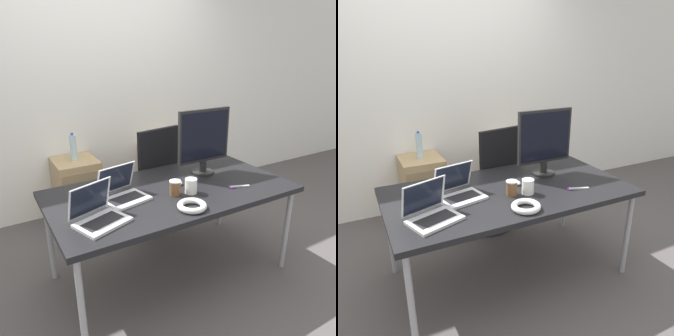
# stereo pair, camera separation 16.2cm
# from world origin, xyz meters

# --- Properties ---
(ground_plane) EXTENTS (14.00, 14.00, 0.00)m
(ground_plane) POSITION_xyz_m (0.00, 0.00, 0.00)
(ground_plane) COLOR #514C4C
(wall_back) EXTENTS (10.00, 0.05, 2.60)m
(wall_back) POSITION_xyz_m (0.00, 1.49, 1.30)
(wall_back) COLOR white
(wall_back) RESTS_ON ground_plane
(desk) EXTENTS (1.77, 0.94, 0.73)m
(desk) POSITION_xyz_m (0.00, 0.00, 0.69)
(desk) COLOR black
(desk) RESTS_ON ground_plane
(office_chair) EXTENTS (0.56, 0.59, 1.05)m
(office_chair) POSITION_xyz_m (0.17, 0.73, 0.39)
(office_chair) COLOR #232326
(office_chair) RESTS_ON ground_plane
(cabinet_left) EXTENTS (0.41, 0.45, 0.66)m
(cabinet_left) POSITION_xyz_m (-0.38, 1.23, 0.33)
(cabinet_left) COLOR tan
(cabinet_left) RESTS_ON ground_plane
(cabinet_right) EXTENTS (0.41, 0.45, 0.66)m
(cabinet_right) POSITION_xyz_m (0.63, 1.23, 0.33)
(cabinet_right) COLOR tan
(cabinet_right) RESTS_ON ground_plane
(water_bottle) EXTENTS (0.06, 0.06, 0.28)m
(water_bottle) POSITION_xyz_m (-0.38, 1.23, 0.79)
(water_bottle) COLOR silver
(water_bottle) RESTS_ON cabinet_left
(laptop_left) EXTENTS (0.34, 0.34, 0.22)m
(laptop_left) POSITION_xyz_m (-0.37, 0.03, 0.78)
(laptop_left) COLOR silver
(laptop_left) RESTS_ON desk
(laptop_right) EXTENTS (0.35, 0.35, 0.23)m
(laptop_right) POSITION_xyz_m (-0.62, -0.19, 0.78)
(laptop_right) COLOR silver
(laptop_right) RESTS_ON desk
(monitor) EXTENTS (0.47, 0.18, 0.53)m
(monitor) POSITION_xyz_m (0.39, 0.14, 1.01)
(monitor) COLOR black
(monitor) RESTS_ON desk
(mouse) EXTENTS (0.04, 0.07, 0.03)m
(mouse) POSITION_xyz_m (0.09, 0.04, 0.75)
(mouse) COLOR silver
(mouse) RESTS_ON desk
(coffee_cup_white) EXTENTS (0.09, 0.09, 0.11)m
(coffee_cup_white) POSITION_xyz_m (0.09, -0.13, 0.78)
(coffee_cup_white) COLOR white
(coffee_cup_white) RESTS_ON desk
(coffee_cup_brown) EXTENTS (0.08, 0.08, 0.11)m
(coffee_cup_brown) POSITION_xyz_m (-0.03, -0.10, 0.78)
(coffee_cup_brown) COLOR brown
(coffee_cup_brown) RESTS_ON desk
(cable_coil) EXTENTS (0.19, 0.19, 0.04)m
(cable_coil) POSITION_xyz_m (-0.05, -0.34, 0.75)
(cable_coil) COLOR white
(cable_coil) RESTS_ON desk
(scissors) EXTENTS (0.17, 0.09, 0.01)m
(scissors) POSITION_xyz_m (0.44, -0.22, 0.74)
(scissors) COLOR #B2B2B7
(scissors) RESTS_ON desk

